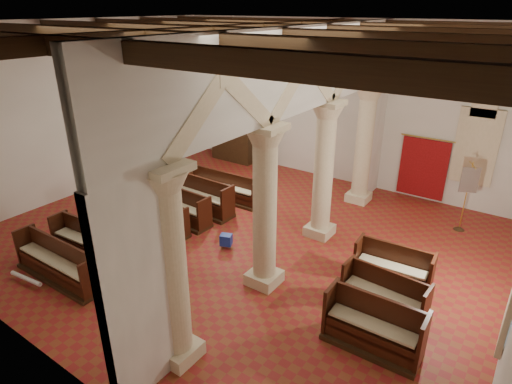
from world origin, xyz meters
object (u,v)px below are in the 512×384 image
object	(u,v)px
lectern	(267,156)
aisle_pew_0	(372,332)
pipe_organ	(234,130)
nave_pew_0	(59,267)
processional_banner	(464,207)

from	to	relation	value
lectern	aisle_pew_0	size ratio (longest dim) A/B	0.60
pipe_organ	aisle_pew_0	world-z (taller)	pipe_organ
lectern	aisle_pew_0	bearing A→B (deg)	-35.56
pipe_organ	nave_pew_0	xyz separation A→B (m)	(1.97, -9.84, -1.03)
pipe_organ	nave_pew_0	distance (m)	10.08
lectern	processional_banner	size ratio (longest dim) A/B	0.53
nave_pew_0	pipe_organ	bearing A→B (deg)	100.68
aisle_pew_0	nave_pew_0	bearing A→B (deg)	-163.79
nave_pew_0	aisle_pew_0	world-z (taller)	aisle_pew_0
processional_banner	nave_pew_0	size ratio (longest dim) A/B	0.78
lectern	processional_banner	world-z (taller)	processional_banner
pipe_organ	lectern	bearing A→B (deg)	-0.35
lectern	nave_pew_0	bearing A→B (deg)	-79.17
pipe_organ	processional_banner	xyz separation A→B (m)	(9.71, -1.24, -0.60)
pipe_organ	nave_pew_0	world-z (taller)	pipe_organ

